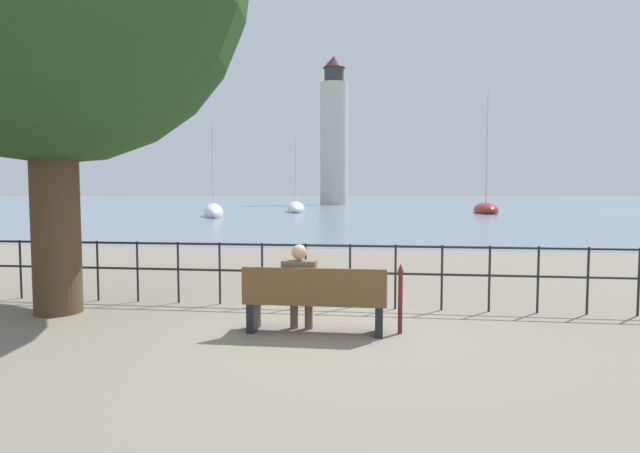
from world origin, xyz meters
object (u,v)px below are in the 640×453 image
at_px(park_bench, 315,301).
at_px(closed_umbrella, 400,295).
at_px(seated_person_left, 300,283).
at_px(sailboat_0, 486,210).
at_px(harbor_lighthouse, 334,136).
at_px(sailboat_2, 296,209).
at_px(sailboat_1, 213,212).

xyz_separation_m(park_bench, closed_umbrella, (1.13, 0.14, 0.09)).
bearing_deg(seated_person_left, park_bench, -19.97).
relative_size(sailboat_0, harbor_lighthouse, 0.47).
distance_m(sailboat_0, sailboat_2, 19.40).
xyz_separation_m(park_bench, harbor_lighthouse, (-7.83, 82.38, 11.73)).
bearing_deg(harbor_lighthouse, sailboat_0, -63.72).
bearing_deg(seated_person_left, sailboat_2, 100.00).
xyz_separation_m(sailboat_0, sailboat_2, (-19.31, 1.83, -0.02)).
distance_m(sailboat_2, harbor_lighthouse, 38.12).
xyz_separation_m(closed_umbrella, sailboat_0, (9.84, 44.17, -0.16)).
bearing_deg(park_bench, harbor_lighthouse, 95.43).
relative_size(park_bench, sailboat_1, 0.23).
relative_size(closed_umbrella, sailboat_0, 0.08).
xyz_separation_m(seated_person_left, harbor_lighthouse, (-7.61, 82.30, 11.51)).
bearing_deg(sailboat_0, park_bench, -101.48).
distance_m(seated_person_left, closed_umbrella, 1.36).
bearing_deg(park_bench, sailboat_2, 100.25).
relative_size(seated_person_left, closed_umbrella, 1.26).
xyz_separation_m(park_bench, sailboat_0, (10.97, 44.31, -0.07)).
distance_m(park_bench, seated_person_left, 0.32).
bearing_deg(sailboat_1, park_bench, -88.31).
height_order(sailboat_0, harbor_lighthouse, harbor_lighthouse).
height_order(sailboat_0, sailboat_2, sailboat_0).
bearing_deg(harbor_lighthouse, seated_person_left, -84.72).
distance_m(seated_person_left, sailboat_0, 45.62).
xyz_separation_m(seated_person_left, closed_umbrella, (1.35, 0.06, -0.13)).
xyz_separation_m(sailboat_2, harbor_lighthouse, (0.52, 36.24, 11.82)).
height_order(park_bench, sailboat_1, sailboat_1).
relative_size(park_bench, closed_umbrella, 2.03).
xyz_separation_m(closed_umbrella, sailboat_1, (-14.42, 33.91, -0.18)).
bearing_deg(closed_umbrella, sailboat_1, 113.04).
bearing_deg(sailboat_2, seated_person_left, -89.94).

